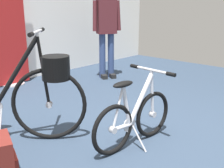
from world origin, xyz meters
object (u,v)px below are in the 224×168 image
(floor_banner_stand, at_px, (8,33))
(folding_bike_foreground, at_px, (134,117))
(display_bike_left, at_px, (17,93))
(visitor_near_wall, at_px, (107,26))

(floor_banner_stand, relative_size, folding_bike_foreground, 1.87)
(display_bike_left, bearing_deg, folding_bike_foreground, -52.78)
(floor_banner_stand, distance_m, folding_bike_foreground, 2.79)
(folding_bike_foreground, xyz_separation_m, display_bike_left, (-0.67, 0.88, 0.20))
(visitor_near_wall, bearing_deg, folding_bike_foreground, -130.80)
(folding_bike_foreground, height_order, display_bike_left, display_bike_left)
(folding_bike_foreground, bearing_deg, display_bike_left, 127.22)
(floor_banner_stand, distance_m, display_bike_left, 2.10)
(floor_banner_stand, xyz_separation_m, display_bike_left, (-0.93, -1.84, -0.36))
(floor_banner_stand, relative_size, visitor_near_wall, 1.15)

